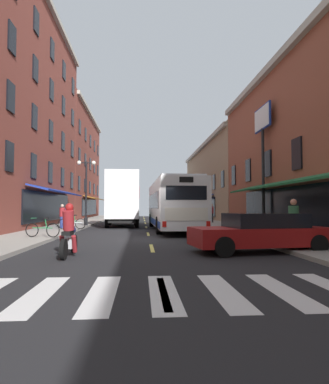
{
  "coord_description": "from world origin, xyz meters",
  "views": [
    {
      "loc": [
        -0.41,
        -16.12,
        1.54
      ],
      "look_at": [
        0.98,
        3.64,
        2.43
      ],
      "focal_mm": 31.34,
      "sensor_mm": 36.0,
      "label": 1
    }
  ],
  "objects_px": {
    "box_truck": "(123,200)",
    "bicycle_mid": "(42,229)",
    "motorcycle_rider": "(69,234)",
    "street_lamp_twin": "(86,189)",
    "sedan_mid": "(130,215)",
    "billboard_sign": "(263,137)",
    "sedan_near": "(261,232)",
    "pedestrian_mid": "(294,222)",
    "transit_bus": "(172,204)",
    "bicycle_near": "(72,223)",
    "pedestrian_rear": "(212,213)",
    "pedestrian_near": "(63,215)"
  },
  "relations": [
    {
      "from": "box_truck",
      "to": "bicycle_mid",
      "type": "bearing_deg",
      "value": -106.27
    },
    {
      "from": "motorcycle_rider",
      "to": "street_lamp_twin",
      "type": "xyz_separation_m",
      "value": [
        -1.96,
        15.24,
        2.18
      ]
    },
    {
      "from": "box_truck",
      "to": "motorcycle_rider",
      "type": "relative_size",
      "value": 3.36
    },
    {
      "from": "sedan_mid",
      "to": "street_lamp_twin",
      "type": "distance_m",
      "value": 11.9
    },
    {
      "from": "billboard_sign",
      "to": "bicycle_mid",
      "type": "bearing_deg",
      "value": -161.6
    },
    {
      "from": "sedan_near",
      "to": "box_truck",
      "type": "bearing_deg",
      "value": 109.9
    },
    {
      "from": "sedan_mid",
      "to": "pedestrian_mid",
      "type": "relative_size",
      "value": 2.79
    },
    {
      "from": "bicycle_mid",
      "to": "street_lamp_twin",
      "type": "bearing_deg",
      "value": 87.89
    },
    {
      "from": "transit_bus",
      "to": "bicycle_mid",
      "type": "relative_size",
      "value": 7.1
    },
    {
      "from": "bicycle_near",
      "to": "pedestrian_rear",
      "type": "relative_size",
      "value": 1.0
    },
    {
      "from": "sedan_near",
      "to": "pedestrian_rear",
      "type": "distance_m",
      "value": 19.05
    },
    {
      "from": "sedan_near",
      "to": "pedestrian_mid",
      "type": "height_order",
      "value": "pedestrian_mid"
    },
    {
      "from": "pedestrian_near",
      "to": "box_truck",
      "type": "bearing_deg",
      "value": -77.44
    },
    {
      "from": "motorcycle_rider",
      "to": "billboard_sign",
      "type": "bearing_deg",
      "value": 43.79
    },
    {
      "from": "bicycle_near",
      "to": "street_lamp_twin",
      "type": "relative_size",
      "value": 0.34
    },
    {
      "from": "transit_bus",
      "to": "bicycle_near",
      "type": "height_order",
      "value": "transit_bus"
    },
    {
      "from": "sedan_mid",
      "to": "motorcycle_rider",
      "type": "bearing_deg",
      "value": -92.29
    },
    {
      "from": "sedan_mid",
      "to": "pedestrian_near",
      "type": "relative_size",
      "value": 2.96
    },
    {
      "from": "bicycle_mid",
      "to": "pedestrian_near",
      "type": "distance_m",
      "value": 6.95
    },
    {
      "from": "sedan_mid",
      "to": "pedestrian_rear",
      "type": "bearing_deg",
      "value": -42.92
    },
    {
      "from": "billboard_sign",
      "to": "sedan_mid",
      "type": "bearing_deg",
      "value": 116.59
    },
    {
      "from": "sedan_near",
      "to": "bicycle_near",
      "type": "distance_m",
      "value": 13.42
    },
    {
      "from": "billboard_sign",
      "to": "sedan_mid",
      "type": "distance_m",
      "value": 19.95
    },
    {
      "from": "bicycle_mid",
      "to": "pedestrian_near",
      "type": "height_order",
      "value": "pedestrian_near"
    },
    {
      "from": "bicycle_near",
      "to": "bicycle_mid",
      "type": "xyz_separation_m",
      "value": [
        -0.19,
        -5.7,
        0.0
      ]
    },
    {
      "from": "billboard_sign",
      "to": "transit_bus",
      "type": "distance_m",
      "value": 7.19
    },
    {
      "from": "bicycle_mid",
      "to": "sedan_near",
      "type": "bearing_deg",
      "value": -28.62
    },
    {
      "from": "pedestrian_mid",
      "to": "box_truck",
      "type": "bearing_deg",
      "value": -59.11
    },
    {
      "from": "sedan_near",
      "to": "pedestrian_rear",
      "type": "xyz_separation_m",
      "value": [
        2.32,
        18.91,
        0.33
      ]
    },
    {
      "from": "bicycle_mid",
      "to": "street_lamp_twin",
      "type": "height_order",
      "value": "street_lamp_twin"
    },
    {
      "from": "box_truck",
      "to": "pedestrian_near",
      "type": "distance_m",
      "value": 5.42
    },
    {
      "from": "pedestrian_near",
      "to": "pedestrian_mid",
      "type": "relative_size",
      "value": 0.94
    },
    {
      "from": "pedestrian_mid",
      "to": "street_lamp_twin",
      "type": "xyz_separation_m",
      "value": [
        -9.58,
        14.37,
        1.89
      ]
    },
    {
      "from": "transit_bus",
      "to": "pedestrian_near",
      "type": "distance_m",
      "value": 7.38
    },
    {
      "from": "sedan_mid",
      "to": "pedestrian_mid",
      "type": "height_order",
      "value": "pedestrian_mid"
    },
    {
      "from": "sedan_near",
      "to": "sedan_mid",
      "type": "height_order",
      "value": "sedan_mid"
    },
    {
      "from": "box_truck",
      "to": "pedestrian_rear",
      "type": "distance_m",
      "value": 8.71
    },
    {
      "from": "motorcycle_rider",
      "to": "bicycle_near",
      "type": "distance_m",
      "value": 11.2
    },
    {
      "from": "box_truck",
      "to": "pedestrian_near",
      "type": "xyz_separation_m",
      "value": [
        -3.78,
        -3.72,
        -1.15
      ]
    },
    {
      "from": "transit_bus",
      "to": "box_truck",
      "type": "xyz_separation_m",
      "value": [
        -3.55,
        4.18,
        0.41
      ]
    },
    {
      "from": "motorcycle_rider",
      "to": "street_lamp_twin",
      "type": "distance_m",
      "value": 15.51
    },
    {
      "from": "bicycle_mid",
      "to": "pedestrian_mid",
      "type": "height_order",
      "value": "pedestrian_mid"
    },
    {
      "from": "box_truck",
      "to": "pedestrian_mid",
      "type": "height_order",
      "value": "box_truck"
    },
    {
      "from": "sedan_mid",
      "to": "transit_bus",
      "type": "bearing_deg",
      "value": -77.56
    },
    {
      "from": "sedan_mid",
      "to": "pedestrian_near",
      "type": "xyz_separation_m",
      "value": [
        -4.07,
        -14.34,
        0.28
      ]
    },
    {
      "from": "bicycle_near",
      "to": "bicycle_mid",
      "type": "bearing_deg",
      "value": -91.94
    },
    {
      "from": "box_truck",
      "to": "bicycle_mid",
      "type": "relative_size",
      "value": 4.16
    },
    {
      "from": "billboard_sign",
      "to": "motorcycle_rider",
      "type": "relative_size",
      "value": 3.68
    },
    {
      "from": "transit_bus",
      "to": "bicycle_mid",
      "type": "height_order",
      "value": "transit_bus"
    },
    {
      "from": "transit_bus",
      "to": "billboard_sign",
      "type": "bearing_deg",
      "value": -24.44
    }
  ]
}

